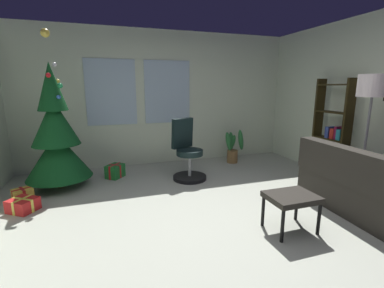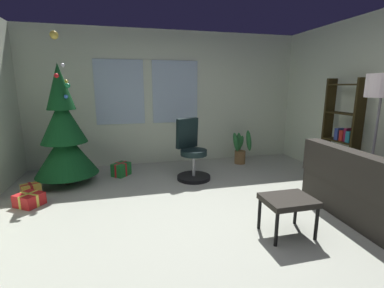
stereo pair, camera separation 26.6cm
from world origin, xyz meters
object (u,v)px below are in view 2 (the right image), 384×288
(office_chair, at_px, (192,156))
(bookshelf, at_px, (341,138))
(gift_box_gold, at_px, (31,190))
(potted_plant, at_px, (241,149))
(footstool, at_px, (288,203))
(gift_box_red, at_px, (29,200))
(floor_lamp, at_px, (381,95))
(holiday_tree, at_px, (64,136))
(gift_box_green, at_px, (121,169))

(office_chair, bearing_deg, bookshelf, -18.45)
(gift_box_gold, height_order, bookshelf, bookshelf)
(bookshelf, relative_size, potted_plant, 2.44)
(footstool, distance_m, gift_box_red, 3.23)
(footstool, height_order, gift_box_red, footstool)
(footstool, height_order, office_chair, office_chair)
(gift_box_gold, bearing_deg, footstool, -31.64)
(footstool, relative_size, gift_box_gold, 1.66)
(gift_box_red, height_order, floor_lamp, floor_lamp)
(holiday_tree, xyz_separation_m, gift_box_green, (0.82, 0.19, -0.67))
(footstool, bearing_deg, gift_box_red, 153.39)
(floor_lamp, bearing_deg, potted_plant, 108.52)
(holiday_tree, xyz_separation_m, office_chair, (1.99, -0.24, -0.39))
(office_chair, relative_size, bookshelf, 0.61)
(gift_box_red, xyz_separation_m, gift_box_green, (1.16, 0.96, 0.03))
(footstool, bearing_deg, holiday_tree, 138.92)
(gift_box_gold, bearing_deg, bookshelf, -7.50)
(gift_box_green, height_order, floor_lamp, floor_lamp)
(gift_box_gold, bearing_deg, gift_box_red, -76.45)
(footstool, bearing_deg, floor_lamp, 14.14)
(gift_box_gold, bearing_deg, potted_plant, 12.49)
(gift_box_red, relative_size, gift_box_gold, 1.31)
(footstool, bearing_deg, potted_plant, 76.19)
(footstool, relative_size, office_chair, 0.50)
(gift_box_gold, height_order, floor_lamp, floor_lamp)
(footstool, height_order, holiday_tree, holiday_tree)
(holiday_tree, relative_size, potted_plant, 3.41)
(gift_box_green, xyz_separation_m, potted_plant, (2.36, 0.23, 0.19))
(office_chair, distance_m, potted_plant, 1.37)
(footstool, relative_size, holiday_tree, 0.22)
(bookshelf, xyz_separation_m, potted_plant, (-1.06, 1.42, -0.44))
(office_chair, relative_size, potted_plant, 1.49)
(holiday_tree, relative_size, office_chair, 2.28)
(office_chair, height_order, bookshelf, bookshelf)
(footstool, xyz_separation_m, gift_box_green, (-1.71, 2.40, -0.24))
(bookshelf, height_order, potted_plant, bookshelf)
(floor_lamp, bearing_deg, bookshelf, 70.58)
(gift_box_green, relative_size, office_chair, 0.36)
(holiday_tree, distance_m, gift_box_gold, 0.91)
(potted_plant, bearing_deg, bookshelf, -53.09)
(footstool, bearing_deg, office_chair, 105.45)
(gift_box_green, bearing_deg, office_chair, -20.49)
(holiday_tree, height_order, bookshelf, holiday_tree)
(holiday_tree, distance_m, gift_box_red, 1.09)
(footstool, relative_size, bookshelf, 0.31)
(office_chair, bearing_deg, gift_box_red, -167.34)
(bookshelf, bearing_deg, floor_lamp, -109.42)
(footstool, xyz_separation_m, floor_lamp, (1.41, 0.35, 1.08))
(gift_box_green, xyz_separation_m, office_chair, (1.17, -0.44, 0.28))
(gift_box_green, distance_m, floor_lamp, 3.95)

